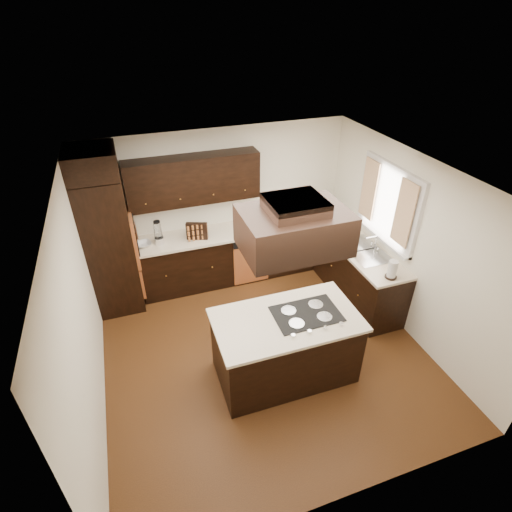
% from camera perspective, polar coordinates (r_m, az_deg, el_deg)
% --- Properties ---
extents(floor, '(4.20, 4.20, 0.02)m').
position_cam_1_polar(floor, '(5.70, 1.05, -13.19)').
color(floor, brown).
rests_on(floor, ground).
extents(ceiling, '(4.20, 4.20, 0.02)m').
position_cam_1_polar(ceiling, '(4.25, 1.40, 11.04)').
color(ceiling, white).
rests_on(ceiling, ground).
extents(wall_back, '(4.20, 0.02, 2.50)m').
position_cam_1_polar(wall_back, '(6.61, -5.16, 7.33)').
color(wall_back, silver).
rests_on(wall_back, ground).
extents(wall_front, '(4.20, 0.02, 2.50)m').
position_cam_1_polar(wall_front, '(3.54, 13.98, -22.03)').
color(wall_front, silver).
rests_on(wall_front, ground).
extents(wall_left, '(0.02, 4.20, 2.50)m').
position_cam_1_polar(wall_left, '(4.72, -23.85, -7.54)').
color(wall_left, silver).
rests_on(wall_left, ground).
extents(wall_right, '(0.02, 4.20, 2.50)m').
position_cam_1_polar(wall_right, '(5.83, 21.08, 1.31)').
color(wall_right, silver).
rests_on(wall_right, ground).
extents(oven_column, '(0.65, 0.75, 2.12)m').
position_cam_1_polar(oven_column, '(6.21, -20.12, 1.47)').
color(oven_column, black).
rests_on(oven_column, floor).
extents(wall_oven_face, '(0.05, 0.62, 0.78)m').
position_cam_1_polar(wall_oven_face, '(6.16, -17.02, 2.52)').
color(wall_oven_face, '#B55F30').
rests_on(wall_oven_face, oven_column).
extents(base_cabinets_back, '(2.93, 0.60, 0.88)m').
position_cam_1_polar(base_cabinets_back, '(6.75, -3.86, 0.09)').
color(base_cabinets_back, black).
rests_on(base_cabinets_back, floor).
extents(base_cabinets_right, '(0.60, 2.40, 0.88)m').
position_cam_1_polar(base_cabinets_right, '(6.68, 13.05, -1.18)').
color(base_cabinets_right, black).
rests_on(base_cabinets_right, floor).
extents(countertop_back, '(2.93, 0.63, 0.04)m').
position_cam_1_polar(countertop_back, '(6.50, -3.97, 3.43)').
color(countertop_back, beige).
rests_on(countertop_back, base_cabinets_back).
extents(countertop_right, '(0.63, 2.40, 0.04)m').
position_cam_1_polar(countertop_right, '(6.43, 13.44, 2.19)').
color(countertop_right, beige).
rests_on(countertop_right, base_cabinets_right).
extents(upper_cabinets, '(2.00, 0.34, 0.72)m').
position_cam_1_polar(upper_cabinets, '(6.14, -8.92, 10.72)').
color(upper_cabinets, black).
rests_on(upper_cabinets, wall_back).
extents(dishwasher_front, '(0.60, 0.05, 0.72)m').
position_cam_1_polar(dishwasher_front, '(6.61, -0.70, -1.09)').
color(dishwasher_front, '#B55F30').
rests_on(dishwasher_front, floor).
extents(window_frame, '(0.06, 1.32, 1.12)m').
position_cam_1_polar(window_frame, '(5.99, 18.40, 7.14)').
color(window_frame, silver).
rests_on(window_frame, wall_right).
extents(window_pane, '(0.00, 1.20, 1.00)m').
position_cam_1_polar(window_pane, '(6.01, 18.62, 7.17)').
color(window_pane, white).
rests_on(window_pane, wall_right).
extents(curtain_left, '(0.02, 0.34, 0.90)m').
position_cam_1_polar(curtain_left, '(5.65, 20.40, 5.69)').
color(curtain_left, '#F9E5BF').
rests_on(curtain_left, wall_right).
extents(curtain_right, '(0.02, 0.34, 0.90)m').
position_cam_1_polar(curtain_right, '(6.25, 15.84, 9.14)').
color(curtain_right, '#F9E5BF').
rests_on(curtain_right, wall_right).
extents(sink_rim, '(0.52, 0.84, 0.01)m').
position_cam_1_polar(sink_rim, '(6.18, 15.22, 0.82)').
color(sink_rim, silver).
rests_on(sink_rim, countertop_right).
extents(island, '(1.68, 0.93, 0.88)m').
position_cam_1_polar(island, '(5.10, 4.19, -12.94)').
color(island, black).
rests_on(island, floor).
extents(island_top, '(1.74, 0.99, 0.04)m').
position_cam_1_polar(island_top, '(4.78, 4.41, -9.10)').
color(island_top, beige).
rests_on(island_top, island).
extents(cooktop, '(0.79, 0.53, 0.01)m').
position_cam_1_polar(cooktop, '(4.85, 7.22, -8.18)').
color(cooktop, black).
rests_on(cooktop, island_top).
extents(range_hood, '(1.05, 0.72, 0.42)m').
position_cam_1_polar(range_hood, '(3.98, 5.44, 3.68)').
color(range_hood, black).
rests_on(range_hood, ceiling).
extents(hood_duct, '(0.55, 0.50, 0.13)m').
position_cam_1_polar(hood_duct, '(3.85, 5.66, 7.24)').
color(hood_duct, black).
rests_on(hood_duct, ceiling).
extents(blender_base, '(0.15, 0.15, 0.10)m').
position_cam_1_polar(blender_base, '(6.30, -13.65, 2.18)').
color(blender_base, silver).
rests_on(blender_base, countertop_back).
extents(blender_pitcher, '(0.13, 0.13, 0.26)m').
position_cam_1_polar(blender_pitcher, '(6.21, -13.86, 3.61)').
color(blender_pitcher, silver).
rests_on(blender_pitcher, blender_base).
extents(spice_rack, '(0.34, 0.19, 0.27)m').
position_cam_1_polar(spice_rack, '(6.26, -8.43, 3.54)').
color(spice_rack, black).
rests_on(spice_rack, countertop_back).
extents(mixing_bowl, '(0.27, 0.27, 0.06)m').
position_cam_1_polar(mixing_bowl, '(6.30, -15.76, 1.61)').
color(mixing_bowl, silver).
rests_on(mixing_bowl, countertop_back).
extents(soap_bottle, '(0.10, 0.10, 0.18)m').
position_cam_1_polar(soap_bottle, '(6.56, 12.40, 4.07)').
color(soap_bottle, silver).
rests_on(soap_bottle, countertop_right).
extents(paper_towel, '(0.16, 0.16, 0.27)m').
position_cam_1_polar(paper_towel, '(5.62, 18.89, -1.84)').
color(paper_towel, silver).
rests_on(paper_towel, countertop_right).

